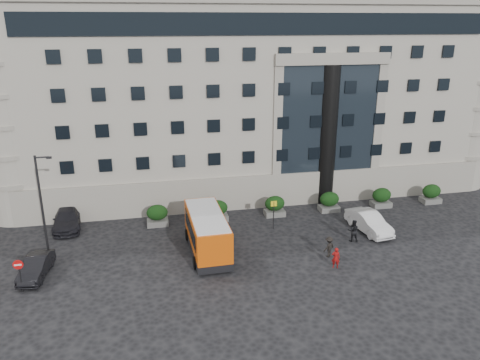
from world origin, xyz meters
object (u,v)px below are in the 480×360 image
at_px(hedge_d, 329,201).
at_px(pedestrian_b, 353,231).
at_px(red_truck, 49,198).
at_px(pedestrian_c, 329,247).
at_px(minibus, 207,231).
at_px(hedge_c, 275,206).
at_px(white_taxi, 369,222).
at_px(hedge_b, 217,210).
at_px(no_entry_sign, 19,269).
at_px(hedge_a, 157,215).
at_px(pedestrian_a, 336,258).
at_px(parked_car_b, 36,267).
at_px(hedge_e, 381,197).
at_px(street_lamp, 43,205).
at_px(parked_car_c, 67,219).
at_px(parked_car_d, 77,192).
at_px(bus_stop_sign, 274,210).
at_px(hedge_f, 431,193).

xyz_separation_m(hedge_d, pedestrian_b, (-0.52, -6.27, -0.03)).
relative_size(red_truck, pedestrian_c, 3.10).
bearing_deg(minibus, hedge_c, 38.29).
distance_m(white_taxi, pedestrian_c, 6.06).
bearing_deg(hedge_c, hedge_b, 180.00).
bearing_deg(pedestrian_b, no_entry_sign, 24.77).
height_order(hedge_a, pedestrian_a, hedge_a).
bearing_deg(red_truck, hedge_c, -18.90).
height_order(no_entry_sign, parked_car_b, no_entry_sign).
relative_size(hedge_d, parked_car_b, 0.44).
height_order(minibus, parked_car_b, minibus).
relative_size(hedge_e, parked_car_b, 0.44).
bearing_deg(street_lamp, pedestrian_a, -14.55).
xyz_separation_m(hedge_b, parked_car_c, (-12.70, 1.16, -0.16)).
bearing_deg(parked_car_d, hedge_d, -16.45).
relative_size(hedge_a, parked_car_c, 0.35).
relative_size(hedge_b, hedge_d, 1.00).
bearing_deg(hedge_e, no_entry_sign, -163.48).
height_order(street_lamp, pedestrian_c, street_lamp).
height_order(red_truck, parked_car_c, red_truck).
distance_m(hedge_a, hedge_c, 10.40).
xyz_separation_m(hedge_d, parked_car_d, (-23.10, 8.20, -0.27)).
bearing_deg(hedge_a, parked_car_b, -140.93).
bearing_deg(hedge_a, minibus, -58.47).
bearing_deg(hedge_d, no_entry_sign, -160.24).
bearing_deg(no_entry_sign, red_truck, 92.22).
relative_size(hedge_c, red_truck, 0.37).
distance_m(hedge_d, parked_car_d, 24.51).
height_order(hedge_c, parked_car_b, hedge_c).
distance_m(parked_car_b, white_taxi, 25.72).
bearing_deg(bus_stop_sign, parked_car_b, -167.21).
height_order(hedge_b, pedestrian_a, hedge_b).
xyz_separation_m(bus_stop_sign, minibus, (-5.99, -2.92, -0.05)).
xyz_separation_m(hedge_c, pedestrian_b, (4.68, -6.27, -0.03)).
bearing_deg(white_taxi, hedge_b, 150.42).
height_order(hedge_f, white_taxi, hedge_f).
distance_m(parked_car_c, pedestrian_b, 23.77).
distance_m(hedge_a, pedestrian_b, 16.33).
height_order(hedge_c, parked_car_d, hedge_c).
bearing_deg(street_lamp, pedestrian_b, -3.65).
bearing_deg(parked_car_b, hedge_e, 20.29).
bearing_deg(red_truck, pedestrian_a, -39.53).
height_order(white_taxi, pedestrian_c, white_taxi).
height_order(hedge_b, parked_car_d, hedge_b).
distance_m(hedge_b, hedge_f, 20.80).
xyz_separation_m(no_entry_sign, white_taxi, (26.16, 4.06, -0.84)).
relative_size(hedge_c, hedge_d, 1.00).
xyz_separation_m(hedge_a, street_lamp, (-7.94, -4.80, 3.44)).
relative_size(parked_car_b, pedestrian_b, 2.32).
distance_m(parked_car_d, pedestrian_c, 25.72).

